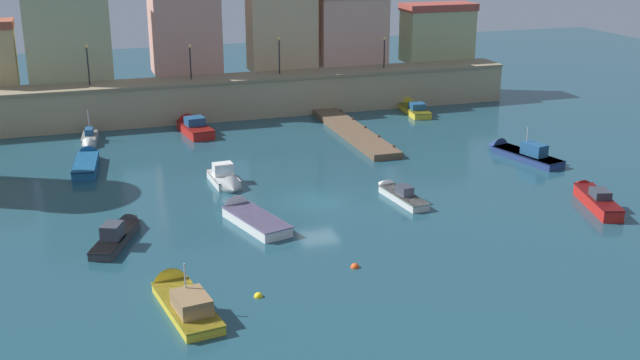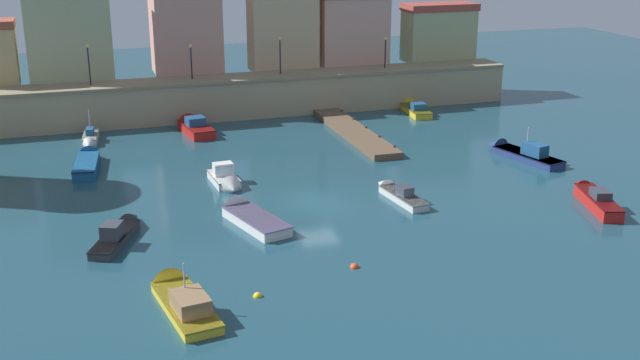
{
  "view_description": "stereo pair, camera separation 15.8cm",
  "coord_description": "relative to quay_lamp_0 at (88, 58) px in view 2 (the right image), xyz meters",
  "views": [
    {
      "loc": [
        -14.75,
        -46.21,
        17.6
      ],
      "look_at": [
        0.0,
        -0.41,
        1.62
      ],
      "focal_mm": 44.73,
      "sensor_mm": 36.0,
      "label": 1
    },
    {
      "loc": [
        -14.6,
        -46.26,
        17.6
      ],
      "look_at": [
        0.0,
        -0.41,
        1.62
      ],
      "focal_mm": 44.73,
      "sensor_mm": 36.0,
      "label": 2
    }
  ],
  "objects": [
    {
      "name": "moored_boat_0",
      "position": [
        30.55,
        -19.64,
        -5.63
      ],
      "size": [
        3.42,
        7.45,
        3.05
      ],
      "rotation": [
        0.0,
        0.0,
        1.83
      ],
      "color": "navy",
      "rests_on": "ground"
    },
    {
      "name": "quay_lamp_3",
      "position": [
        27.4,
        0.0,
        -0.34
      ],
      "size": [
        0.32,
        0.32,
        2.98
      ],
      "color": "black",
      "rests_on": "quay_wall"
    },
    {
      "name": "moored_boat_1",
      "position": [
        -1.02,
        -11.82,
        -5.68
      ],
      "size": [
        2.3,
        6.96,
        1.49
      ],
      "rotation": [
        0.0,
        0.0,
        1.46
      ],
      "color": "#195689",
      "rests_on": "ground"
    },
    {
      "name": "moored_boat_2",
      "position": [
        18.1,
        -25.26,
        -5.72
      ],
      "size": [
        1.81,
        5.88,
        1.43
      ],
      "rotation": [
        0.0,
        0.0,
        1.68
      ],
      "color": "silver",
      "rests_on": "ground"
    },
    {
      "name": "quay_lamp_2",
      "position": [
        16.98,
        0.0,
        -0.09
      ],
      "size": [
        0.32,
        0.32,
        3.42
      ],
      "color": "black",
      "rests_on": "quay_wall"
    },
    {
      "name": "pier_dock",
      "position": [
        20.8,
        -9.59,
        -5.79
      ],
      "size": [
        2.37,
        15.55,
        0.7
      ],
      "color": "brown",
      "rests_on": "ground"
    },
    {
      "name": "moored_boat_11",
      "position": [
        0.23,
        -26.81,
        -5.67
      ],
      "size": [
        3.72,
        6.46,
        1.7
      ],
      "rotation": [
        0.0,
        0.0,
        1.17
      ],
      "color": "#333338",
      "rests_on": "ground"
    },
    {
      "name": "moored_boat_6",
      "position": [
        -0.58,
        -5.37,
        -5.68
      ],
      "size": [
        1.68,
        5.69,
        2.77
      ],
      "rotation": [
        0.0,
        0.0,
        -1.68
      ],
      "color": "silver",
      "rests_on": "ground"
    },
    {
      "name": "mooring_buoy_1",
      "position": [
        6.0,
        -36.53,
        -6.05
      ],
      "size": [
        0.44,
        0.44,
        0.44
      ],
      "primitive_type": "sphere",
      "color": "yellow",
      "rests_on": "ground"
    },
    {
      "name": "moored_boat_8",
      "position": [
        7.75,
        -26.29,
        -5.7
      ],
      "size": [
        3.61,
        6.9,
        1.78
      ],
      "rotation": [
        0.0,
        0.0,
        1.85
      ],
      "color": "white",
      "rests_on": "ground"
    },
    {
      "name": "ground_plane",
      "position": [
        12.89,
        -24.52,
        -6.05
      ],
      "size": [
        136.23,
        136.23,
        0.0
      ],
      "primitive_type": "plane",
      "color": "#1E4756"
    },
    {
      "name": "moored_boat_5",
      "position": [
        7.98,
        -4.34,
        -5.55
      ],
      "size": [
        2.7,
        6.37,
        1.97
      ],
      "rotation": [
        0.0,
        0.0,
        1.71
      ],
      "color": "red",
      "rests_on": "ground"
    },
    {
      "name": "moored_boat_4",
      "position": [
        28.97,
        -3.26,
        -5.67
      ],
      "size": [
        2.2,
        6.39,
        1.65
      ],
      "rotation": [
        0.0,
        0.0,
        1.47
      ],
      "color": "gold",
      "rests_on": "ground"
    },
    {
      "name": "quay_lamp_1",
      "position": [
        8.79,
        0.0,
        -0.25
      ],
      "size": [
        0.32,
        0.32,
        3.14
      ],
      "color": "black",
      "rests_on": "quay_wall"
    },
    {
      "name": "moored_boat_10",
      "position": [
        29.59,
        -30.35,
        -5.56
      ],
      "size": [
        3.03,
        6.86,
        1.52
      ],
      "rotation": [
        0.0,
        0.0,
        1.3
      ],
      "color": "red",
      "rests_on": "ground"
    },
    {
      "name": "moored_boat_3",
      "position": [
        2.31,
        -36.08,
        -5.67
      ],
      "size": [
        2.81,
        7.23,
        3.1
      ],
      "rotation": [
        0.0,
        0.0,
        1.72
      ],
      "color": "gold",
      "rests_on": "ground"
    },
    {
      "name": "mooring_buoy_0",
      "position": [
        11.66,
        -34.78,
        -6.05
      ],
      "size": [
        0.47,
        0.47,
        0.47
      ],
      "primitive_type": "sphere",
      "color": "#EA4C19",
      "rests_on": "ground"
    },
    {
      "name": "moored_boat_7",
      "position": [
        7.86,
        -19.58,
        -5.63
      ],
      "size": [
        1.82,
        4.41,
        1.89
      ],
      "rotation": [
        0.0,
        0.0,
        -1.51
      ],
      "color": "silver",
      "rests_on": "ground"
    },
    {
      "name": "quay_wall",
      "position": [
        12.89,
        0.0,
        -4.19
      ],
      "size": [
        52.74,
        3.93,
        3.69
      ],
      "color": "tan",
      "rests_on": "ground"
    },
    {
      "name": "old_town_backdrop",
      "position": [
        13.15,
        4.08,
        1.64
      ],
      "size": [
        48.81,
        5.85,
        9.56
      ],
      "color": "tan",
      "rests_on": "ground"
    },
    {
      "name": "quay_lamp_0",
      "position": [
        0.0,
        0.0,
        0.0
      ],
      "size": [
        0.32,
        0.32,
        3.57
      ],
      "color": "black",
      "rests_on": "quay_wall"
    }
  ]
}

